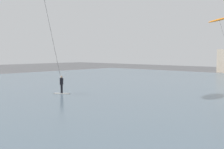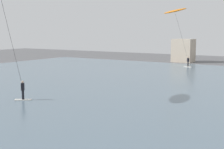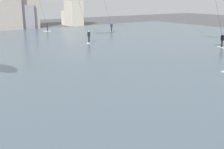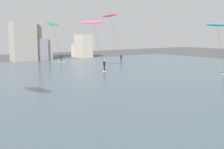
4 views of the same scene
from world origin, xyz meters
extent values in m
ellipsoid|color=orange|center=(-13.71, 52.41, 9.17)|extent=(3.97, 1.37, 1.24)
cube|color=silver|center=(-14.12, 20.19, 0.13)|extent=(1.41, 1.15, 0.06)
cylinder|color=black|center=(-14.12, 20.19, 0.55)|extent=(0.20, 0.20, 0.78)
cube|color=black|center=(-14.12, 20.19, 1.24)|extent=(0.37, 0.40, 0.60)
sphere|color=beige|center=(-14.12, 20.19, 1.65)|extent=(0.20, 0.20, 0.20)
cylinder|color=#333333|center=(-14.64, 19.59, 5.27)|extent=(1.07, 1.25, 8.16)
camera|label=1|loc=(8.06, 2.93, 3.89)|focal=49.56mm
camera|label=2|loc=(6.39, 2.15, 5.81)|focal=51.19mm
camera|label=3|loc=(-9.14, 3.26, 5.97)|focal=45.62mm
camera|label=4|loc=(-13.46, 1.26, 5.62)|focal=46.18mm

